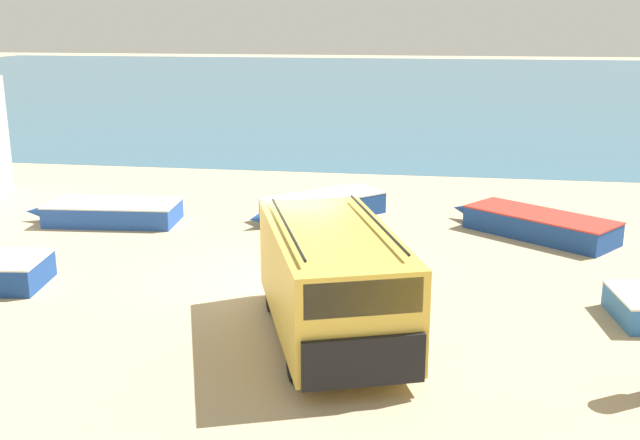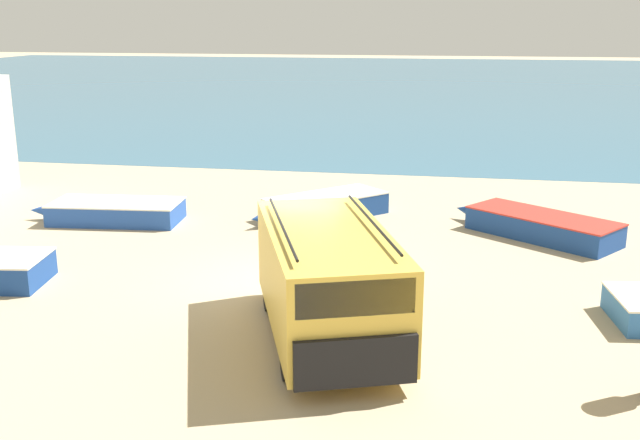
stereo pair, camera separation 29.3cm
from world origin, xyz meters
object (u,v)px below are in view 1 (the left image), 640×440
parked_van (332,279)px  fishing_rowboat_0 (535,224)px  fishing_rowboat_4 (320,207)px  fishing_rowboat_3 (109,212)px

parked_van → fishing_rowboat_0: (4.31, 7.29, -0.81)m
fishing_rowboat_0 → fishing_rowboat_4: size_ratio=1.17×
parked_van → fishing_rowboat_3: 9.90m
parked_van → fishing_rowboat_4: size_ratio=1.39×
fishing_rowboat_0 → fishing_rowboat_4: 5.91m
parked_van → fishing_rowboat_4: (-1.53, 8.19, -0.80)m
parked_van → fishing_rowboat_3: (-7.22, 6.72, -0.82)m
parked_van → fishing_rowboat_3: bearing=-152.5°
fishing_rowboat_3 → fishing_rowboat_4: (5.69, 1.47, 0.02)m
fishing_rowboat_0 → fishing_rowboat_4: bearing=28.0°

